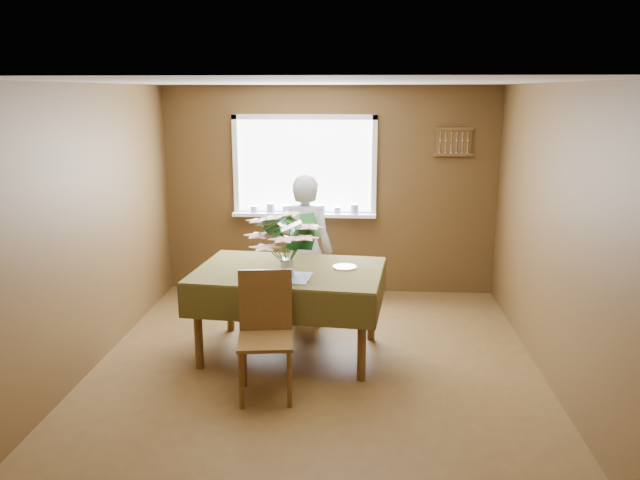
# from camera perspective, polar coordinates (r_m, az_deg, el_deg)

# --- Properties ---
(floor) EXTENTS (4.50, 4.50, 0.00)m
(floor) POSITION_cam_1_polar(r_m,az_deg,el_deg) (5.74, -0.38, -11.54)
(floor) COLOR #543B1C
(floor) RESTS_ON ground
(ceiling) EXTENTS (4.50, 4.50, 0.00)m
(ceiling) POSITION_cam_1_polar(r_m,az_deg,el_deg) (5.21, -0.42, 14.26)
(ceiling) COLOR white
(ceiling) RESTS_ON wall_back
(wall_back) EXTENTS (4.00, 0.00, 4.00)m
(wall_back) POSITION_cam_1_polar(r_m,az_deg,el_deg) (7.54, 0.88, 4.49)
(wall_back) COLOR brown
(wall_back) RESTS_ON floor
(wall_front) EXTENTS (4.00, 0.00, 4.00)m
(wall_front) POSITION_cam_1_polar(r_m,az_deg,el_deg) (3.19, -3.45, -8.25)
(wall_front) COLOR brown
(wall_front) RESTS_ON floor
(wall_left) EXTENTS (0.00, 4.50, 4.50)m
(wall_left) POSITION_cam_1_polar(r_m,az_deg,el_deg) (5.84, -20.39, 0.96)
(wall_left) COLOR brown
(wall_left) RESTS_ON floor
(wall_right) EXTENTS (0.00, 4.50, 4.50)m
(wall_right) POSITION_cam_1_polar(r_m,az_deg,el_deg) (5.56, 20.62, 0.36)
(wall_right) COLOR brown
(wall_right) RESTS_ON floor
(window_assembly) EXTENTS (1.72, 0.20, 1.22)m
(window_assembly) POSITION_cam_1_polar(r_m,az_deg,el_deg) (7.50, -1.42, 5.15)
(window_assembly) COLOR white
(window_assembly) RESTS_ON wall_back
(spoon_rack) EXTENTS (0.44, 0.05, 0.33)m
(spoon_rack) POSITION_cam_1_polar(r_m,az_deg,el_deg) (7.50, 12.14, 8.76)
(spoon_rack) COLOR brown
(spoon_rack) RESTS_ON wall_back
(dining_table) EXTENTS (1.82, 1.33, 0.84)m
(dining_table) POSITION_cam_1_polar(r_m,az_deg,el_deg) (5.78, -2.84, -3.65)
(dining_table) COLOR brown
(dining_table) RESTS_ON floor
(chair_far) EXTENTS (0.53, 0.53, 0.93)m
(chair_far) POSITION_cam_1_polar(r_m,az_deg,el_deg) (6.74, -1.75, -3.08)
(chair_far) COLOR brown
(chair_far) RESTS_ON floor
(chair_near) EXTENTS (0.49, 0.49, 1.02)m
(chair_near) POSITION_cam_1_polar(r_m,az_deg,el_deg) (5.12, -5.00, -8.11)
(chair_near) COLOR brown
(chair_near) RESTS_ON floor
(seated_woman) EXTENTS (0.66, 0.50, 1.61)m
(seated_woman) POSITION_cam_1_polar(r_m,az_deg,el_deg) (6.50, -1.35, -0.98)
(seated_woman) COLOR white
(seated_woman) RESTS_ON floor
(flower_bouquet) EXTENTS (0.63, 0.63, 0.54)m
(flower_bouquet) POSITION_cam_1_polar(r_m,az_deg,el_deg) (5.46, -3.05, 0.25)
(flower_bouquet) COLOR white
(flower_bouquet) RESTS_ON dining_table
(side_plate) EXTENTS (0.22, 0.22, 0.01)m
(side_plate) POSITION_cam_1_polar(r_m,az_deg,el_deg) (5.80, 2.26, -2.49)
(side_plate) COLOR white
(side_plate) RESTS_ON dining_table
(table_knife) EXTENTS (0.08, 0.24, 0.00)m
(table_knife) POSITION_cam_1_polar(r_m,az_deg,el_deg) (5.48, -1.34, -3.41)
(table_knife) COLOR silver
(table_knife) RESTS_ON dining_table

